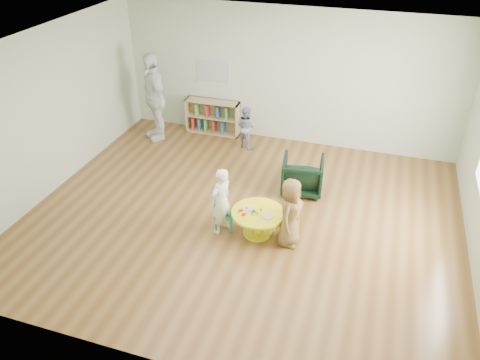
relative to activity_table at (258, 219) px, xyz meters
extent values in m
plane|color=brown|center=(-0.36, 0.37, -0.29)|extent=(7.00, 7.00, 0.00)
cube|color=silver|center=(-0.36, 0.37, 2.46)|extent=(7.00, 6.00, 0.10)
cube|color=#ADBCA0|center=(-0.36, 3.37, 1.11)|extent=(7.00, 0.10, 2.80)
cube|color=#ADBCA0|center=(-0.36, -2.63, 1.11)|extent=(7.00, 0.10, 2.80)
cube|color=#ADBCA0|center=(-3.86, 0.37, 1.11)|extent=(0.10, 6.00, 2.80)
cylinder|color=yellow|center=(0.00, 0.00, -0.10)|extent=(0.15, 0.15, 0.38)
cylinder|color=yellow|center=(0.00, 0.00, -0.27)|extent=(0.46, 0.46, 0.04)
cylinder|color=yellow|center=(0.00, 0.00, 0.11)|extent=(0.83, 0.83, 0.04)
cylinder|color=pink|center=(-0.18, 0.05, 0.13)|extent=(0.15, 0.15, 0.02)
cylinder|color=pink|center=(0.17, -0.07, 0.13)|extent=(0.17, 0.17, 0.02)
cylinder|color=yellow|center=(-0.02, -0.02, 0.15)|extent=(0.11, 0.12, 0.04)
cylinder|color=#157A3C|center=(-0.07, -0.09, 0.15)|extent=(0.05, 0.05, 0.02)
cylinder|color=#157A3C|center=(0.03, 0.05, 0.15)|extent=(0.05, 0.05, 0.02)
cube|color=red|center=(-0.19, -0.15, 0.14)|extent=(0.06, 0.06, 0.02)
cube|color=#FF5615|center=(-0.28, -0.09, 0.14)|extent=(0.07, 0.07, 0.02)
cube|color=#184DB4|center=(-0.07, -0.01, 0.14)|extent=(0.07, 0.06, 0.02)
cube|color=#157A3C|center=(-0.19, 0.03, 0.14)|extent=(0.07, 0.07, 0.02)
cube|color=red|center=(-0.26, -0.05, 0.14)|extent=(0.07, 0.07, 0.02)
cube|color=#FF5615|center=(-0.18, -0.11, 0.14)|extent=(0.07, 0.07, 0.02)
cube|color=#188963|center=(-0.55, -0.03, -0.01)|extent=(0.37, 0.37, 0.04)
cube|color=#188963|center=(-0.67, -0.07, 0.14)|extent=(0.12, 0.29, 0.26)
cylinder|color=#188963|center=(-0.70, 0.04, -0.16)|extent=(0.04, 0.04, 0.26)
cylinder|color=#188963|center=(-0.63, -0.18, -0.16)|extent=(0.04, 0.04, 0.26)
cylinder|color=#188963|center=(-0.47, 0.11, -0.16)|extent=(0.04, 0.04, 0.26)
cylinder|color=#188963|center=(-0.40, -0.11, -0.16)|extent=(0.04, 0.04, 0.26)
cube|color=yellow|center=(0.46, 0.05, 0.00)|extent=(0.40, 0.40, 0.04)
cube|color=yellow|center=(0.58, 0.10, 0.15)|extent=(0.15, 0.29, 0.27)
cylinder|color=yellow|center=(0.62, -0.01, -0.15)|extent=(0.04, 0.04, 0.27)
cylinder|color=yellow|center=(0.52, 0.21, -0.15)|extent=(0.04, 0.04, 0.27)
cylinder|color=yellow|center=(0.39, -0.11, -0.15)|extent=(0.04, 0.04, 0.27)
cylinder|color=yellow|center=(0.30, 0.11, -0.15)|extent=(0.04, 0.04, 0.27)
cube|color=#A28A5A|center=(-2.54, 3.20, 0.09)|extent=(0.03, 0.30, 0.75)
cube|color=#A28A5A|center=(-1.37, 3.20, 0.09)|extent=(0.03, 0.30, 0.75)
cube|color=#A28A5A|center=(-1.96, 3.20, -0.27)|extent=(1.20, 0.30, 0.03)
cube|color=#A28A5A|center=(-1.96, 3.20, 0.45)|extent=(1.20, 0.30, 0.03)
cube|color=#A28A5A|center=(-1.96, 3.20, 0.09)|extent=(1.14, 0.28, 0.03)
cube|color=#A28A5A|center=(-1.96, 3.34, 0.09)|extent=(1.20, 0.02, 0.75)
cube|color=#C23733|center=(-2.41, 3.18, -0.11)|extent=(0.04, 0.18, 0.26)
cube|color=teal|center=(-2.26, 3.18, -0.11)|extent=(0.04, 0.18, 0.26)
cube|color=#56AF51|center=(-2.11, 3.18, -0.11)|extent=(0.04, 0.18, 0.26)
cube|color=#C23733|center=(-1.91, 3.18, -0.11)|extent=(0.04, 0.18, 0.26)
cube|color=teal|center=(-1.71, 3.18, -0.11)|extent=(0.04, 0.18, 0.26)
cube|color=#56AF51|center=(-2.31, 3.18, 0.24)|extent=(0.04, 0.18, 0.26)
cube|color=#C23733|center=(-2.06, 3.18, 0.24)|extent=(0.04, 0.18, 0.26)
cube|color=teal|center=(-1.81, 3.18, 0.24)|extent=(0.04, 0.18, 0.26)
cube|color=#56AF51|center=(-1.61, 3.18, 0.24)|extent=(0.04, 0.18, 0.26)
cube|color=silver|center=(-1.96, 3.35, 1.06)|extent=(0.74, 0.01, 0.54)
cube|color=#EF5B32|center=(-1.96, 3.35, 1.06)|extent=(0.70, 0.00, 0.50)
imported|color=black|center=(0.41, 1.43, 0.04)|extent=(0.79, 0.81, 0.66)
imported|color=white|center=(-0.57, -0.10, 0.28)|extent=(0.41, 0.48, 1.12)
imported|color=gold|center=(0.51, -0.07, 0.27)|extent=(0.41, 0.58, 1.12)
imported|color=#1B2744|center=(-1.06, 2.78, 0.17)|extent=(0.54, 0.49, 0.91)
imported|color=white|center=(-3.03, 2.60, 0.65)|extent=(1.10, 1.10, 1.88)
camera|label=1|loc=(1.53, -5.65, 4.33)|focal=35.00mm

